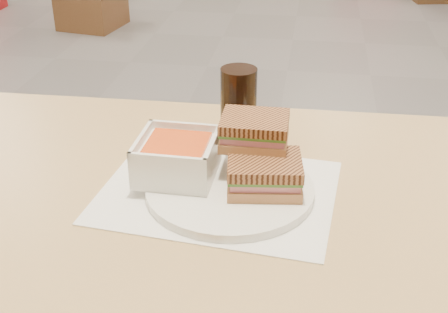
# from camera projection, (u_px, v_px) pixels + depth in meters

# --- Properties ---
(main_table) EXTENTS (1.21, 0.72, 0.75)m
(main_table) POSITION_uv_depth(u_px,v_px,m) (201.00, 240.00, 1.07)
(main_table) COLOR tan
(main_table) RESTS_ON ground
(tray_liner) EXTENTS (0.42, 0.34, 0.00)m
(tray_liner) POSITION_uv_depth(u_px,v_px,m) (218.00, 191.00, 1.00)
(tray_liner) COLOR white
(tray_liner) RESTS_ON main_table
(plate) EXTENTS (0.28, 0.28, 0.02)m
(plate) POSITION_uv_depth(u_px,v_px,m) (230.00, 189.00, 0.99)
(plate) COLOR white
(plate) RESTS_ON tray_liner
(soup_bowl) EXTENTS (0.13, 0.13, 0.07)m
(soup_bowl) POSITION_uv_depth(u_px,v_px,m) (177.00, 159.00, 1.01)
(soup_bowl) COLOR white
(soup_bowl) RESTS_ON plate
(panini_lower) EXTENTS (0.13, 0.11, 0.05)m
(panini_lower) POSITION_uv_depth(u_px,v_px,m) (264.00, 174.00, 0.97)
(panini_lower) COLOR #B37A4B
(panini_lower) RESTS_ON plate
(panini_upper) EXTENTS (0.11, 0.09, 0.05)m
(panini_upper) POSITION_uv_depth(u_px,v_px,m) (255.00, 131.00, 1.00)
(panini_upper) COLOR #B37A4B
(panini_upper) RESTS_ON panini_lower
(cola_glass) EXTENTS (0.07, 0.07, 0.15)m
(cola_glass) POSITION_uv_depth(u_px,v_px,m) (238.00, 106.00, 1.13)
(cola_glass) COLOR black
(cola_glass) RESTS_ON main_table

